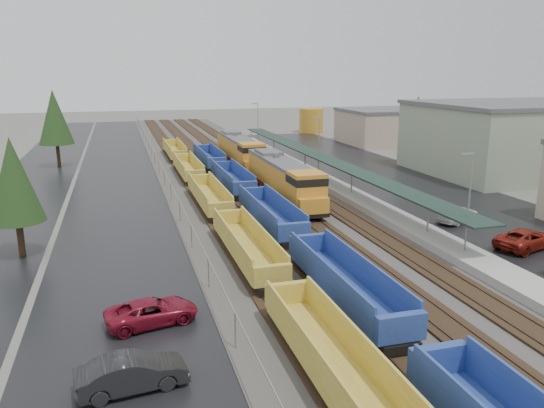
{
  "coord_description": "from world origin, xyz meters",
  "views": [
    {
      "loc": [
        -14.42,
        -11.57,
        13.59
      ],
      "look_at": [
        -1.67,
        32.48,
        2.0
      ],
      "focal_mm": 35.0,
      "sensor_mm": 36.0,
      "label": 1
    }
  ],
  "objects_px": {
    "locomotive_lead": "(284,179)",
    "storage_tank": "(311,121)",
    "parked_car_west_c": "(152,312)",
    "parked_car_east_b": "(526,239)",
    "well_string_yellow": "(225,217)",
    "locomotive_trail": "(240,151)",
    "parked_car_east_c": "(458,214)",
    "well_string_blue": "(300,243)",
    "parked_car_west_b": "(132,373)"
  },
  "relations": [
    {
      "from": "locomotive_lead",
      "to": "storage_tank",
      "type": "relative_size",
      "value": 3.8
    },
    {
      "from": "parked_car_west_c",
      "to": "parked_car_east_b",
      "type": "distance_m",
      "value": 29.42
    },
    {
      "from": "well_string_yellow",
      "to": "parked_car_west_c",
      "type": "xyz_separation_m",
      "value": [
        -7.33,
        -16.48,
        -0.42
      ]
    },
    {
      "from": "well_string_yellow",
      "to": "parked_car_west_c",
      "type": "height_order",
      "value": "well_string_yellow"
    },
    {
      "from": "locomotive_trail",
      "to": "parked_car_west_c",
      "type": "bearing_deg",
      "value": -108.51
    },
    {
      "from": "locomotive_lead",
      "to": "parked_car_east_c",
      "type": "relative_size",
      "value": 4.0
    },
    {
      "from": "locomotive_trail",
      "to": "storage_tank",
      "type": "xyz_separation_m",
      "value": [
        25.35,
        39.27,
        0.23
      ]
    },
    {
      "from": "locomotive_trail",
      "to": "storage_tank",
      "type": "relative_size",
      "value": 3.8
    },
    {
      "from": "locomotive_trail",
      "to": "well_string_blue",
      "type": "relative_size",
      "value": 0.21
    },
    {
      "from": "locomotive_trail",
      "to": "well_string_yellow",
      "type": "distance_m",
      "value": 30.41
    },
    {
      "from": "locomotive_trail",
      "to": "parked_car_west_b",
      "type": "height_order",
      "value": "locomotive_trail"
    },
    {
      "from": "well_string_yellow",
      "to": "storage_tank",
      "type": "xyz_separation_m",
      "value": [
        33.35,
        68.58,
        1.55
      ]
    },
    {
      "from": "locomotive_lead",
      "to": "well_string_blue",
      "type": "distance_m",
      "value": 17.51
    },
    {
      "from": "locomotive_lead",
      "to": "well_string_yellow",
      "type": "height_order",
      "value": "locomotive_lead"
    },
    {
      "from": "well_string_yellow",
      "to": "storage_tank",
      "type": "relative_size",
      "value": 18.13
    },
    {
      "from": "locomotive_lead",
      "to": "parked_car_west_c",
      "type": "height_order",
      "value": "locomotive_lead"
    },
    {
      "from": "locomotive_lead",
      "to": "parked_car_west_b",
      "type": "xyz_separation_m",
      "value": [
        -16.57,
        -30.92,
        -1.64
      ]
    },
    {
      "from": "locomotive_trail",
      "to": "parked_car_east_c",
      "type": "bearing_deg",
      "value": -68.23
    },
    {
      "from": "well_string_yellow",
      "to": "locomotive_lead",
      "type": "bearing_deg",
      "value": 46.08
    },
    {
      "from": "parked_car_east_b",
      "to": "well_string_yellow",
      "type": "bearing_deg",
      "value": 44.69
    },
    {
      "from": "well_string_blue",
      "to": "parked_car_west_c",
      "type": "relative_size",
      "value": 18.95
    },
    {
      "from": "locomotive_lead",
      "to": "parked_car_west_b",
      "type": "height_order",
      "value": "locomotive_lead"
    },
    {
      "from": "parked_car_west_c",
      "to": "parked_car_east_c",
      "type": "distance_m",
      "value": 31.25
    },
    {
      "from": "parked_car_west_b",
      "to": "parked_car_east_b",
      "type": "relative_size",
      "value": 0.85
    },
    {
      "from": "well_string_yellow",
      "to": "parked_car_east_b",
      "type": "relative_size",
      "value": 17.08
    },
    {
      "from": "parked_car_west_b",
      "to": "parked_car_west_c",
      "type": "height_order",
      "value": "parked_car_west_b"
    },
    {
      "from": "locomotive_trail",
      "to": "parked_car_east_c",
      "type": "height_order",
      "value": "locomotive_trail"
    },
    {
      "from": "locomotive_trail",
      "to": "parked_car_east_b",
      "type": "relative_size",
      "value": 3.58
    },
    {
      "from": "storage_tank",
      "to": "well_string_yellow",
      "type": "bearing_deg",
      "value": -115.93
    },
    {
      "from": "well_string_blue",
      "to": "storage_tank",
      "type": "bearing_deg",
      "value": 69.21
    },
    {
      "from": "locomotive_lead",
      "to": "well_string_yellow",
      "type": "xyz_separation_m",
      "value": [
        -8.0,
        -8.31,
        -1.32
      ]
    },
    {
      "from": "storage_tank",
      "to": "parked_car_west_b",
      "type": "height_order",
      "value": "storage_tank"
    },
    {
      "from": "locomotive_lead",
      "to": "parked_car_east_c",
      "type": "bearing_deg",
      "value": -42.19
    },
    {
      "from": "locomotive_trail",
      "to": "locomotive_lead",
      "type": "bearing_deg",
      "value": -90.0
    },
    {
      "from": "locomotive_lead",
      "to": "storage_tank",
      "type": "bearing_deg",
      "value": 67.19
    },
    {
      "from": "locomotive_trail",
      "to": "parked_car_west_c",
      "type": "distance_m",
      "value": 48.31
    },
    {
      "from": "locomotive_lead",
      "to": "well_string_yellow",
      "type": "bearing_deg",
      "value": -133.92
    },
    {
      "from": "locomotive_lead",
      "to": "storage_tank",
      "type": "xyz_separation_m",
      "value": [
        25.35,
        60.27,
        0.23
      ]
    },
    {
      "from": "well_string_blue",
      "to": "storage_tank",
      "type": "xyz_separation_m",
      "value": [
        29.35,
        77.28,
        1.49
      ]
    },
    {
      "from": "locomotive_trail",
      "to": "parked_car_east_b",
      "type": "distance_m",
      "value": 43.2
    },
    {
      "from": "storage_tank",
      "to": "well_string_blue",
      "type": "bearing_deg",
      "value": -110.79
    },
    {
      "from": "locomotive_lead",
      "to": "locomotive_trail",
      "type": "height_order",
      "value": "same"
    },
    {
      "from": "well_string_yellow",
      "to": "parked_car_east_c",
      "type": "bearing_deg",
      "value": -9.69
    },
    {
      "from": "well_string_yellow",
      "to": "well_string_blue",
      "type": "height_order",
      "value": "well_string_blue"
    },
    {
      "from": "parked_car_west_b",
      "to": "parked_car_west_c",
      "type": "distance_m",
      "value": 6.26
    },
    {
      "from": "parked_car_east_c",
      "to": "locomotive_lead",
      "type": "bearing_deg",
      "value": 23.97
    },
    {
      "from": "well_string_blue",
      "to": "parked_car_east_c",
      "type": "bearing_deg",
      "value": 16.51
    },
    {
      "from": "parked_car_east_c",
      "to": "parked_car_west_c",
      "type": "bearing_deg",
      "value": 90.48
    },
    {
      "from": "storage_tank",
      "to": "parked_car_west_c",
      "type": "xyz_separation_m",
      "value": [
        -40.67,
        -85.06,
        -1.96
      ]
    },
    {
      "from": "well_string_blue",
      "to": "parked_car_west_b",
      "type": "height_order",
      "value": "well_string_blue"
    }
  ]
}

